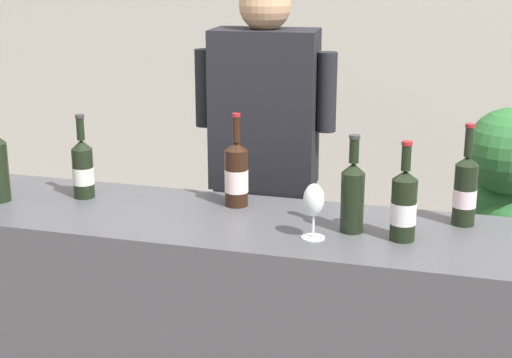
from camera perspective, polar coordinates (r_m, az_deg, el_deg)
The scene contains 9 objects.
wall_back at distance 5.04m, azimuth 9.47°, elevation 11.20°, with size 8.00×0.10×2.80m, color beige.
counter at distance 2.81m, azimuth 1.79°, elevation -12.42°, with size 2.51×0.58×0.94m, color #4C4C51.
wine_bottle_0 at distance 2.52m, azimuth 7.12°, elevation -1.13°, with size 0.08×0.08×0.32m.
wine_bottle_1 at distance 2.77m, azimuth -1.45°, elevation 0.35°, with size 0.09×0.09×0.34m.
wine_bottle_3 at distance 2.48m, azimuth 10.82°, elevation -1.90°, with size 0.08×0.08×0.32m.
wine_bottle_4 at distance 2.66m, azimuth 15.14°, elevation -0.78°, with size 0.08×0.08×0.35m.
wine_bottle_5 at distance 2.94m, azimuth -12.62°, elevation 0.76°, with size 0.08×0.08×0.31m.
wine_glass at distance 2.45m, azimuth 4.27°, elevation -1.73°, with size 0.08×0.08×0.18m.
person_server at distance 3.27m, azimuth 0.63°, elevation -1.08°, with size 0.58×0.27×1.73m.
Camera 1 is at (0.61, -2.39, 1.81)m, focal length 54.35 mm.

